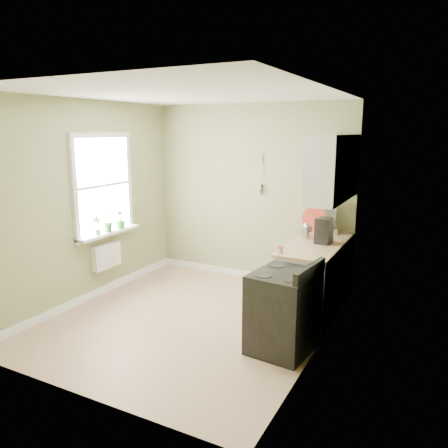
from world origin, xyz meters
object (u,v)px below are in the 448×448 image
at_px(kettle, 306,231).
at_px(coffee_maker, 324,231).
at_px(stove, 284,311).
at_px(stand_mixer, 329,219).

height_order(kettle, coffee_maker, coffee_maker).
bearing_deg(kettle, coffee_maker, -29.84).
bearing_deg(stove, stand_mixer, 89.96).
height_order(stand_mixer, coffee_maker, stand_mixer).
xyz_separation_m(stand_mixer, coffee_maker, (0.09, -0.61, -0.03)).
distance_m(stand_mixer, coffee_maker, 0.62).
bearing_deg(coffee_maker, stand_mixer, 98.08).
xyz_separation_m(kettle, coffee_maker, (0.27, -0.16, 0.05)).
bearing_deg(stove, coffee_maker, 85.73).
xyz_separation_m(stove, kettle, (-0.19, 1.34, 0.58)).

